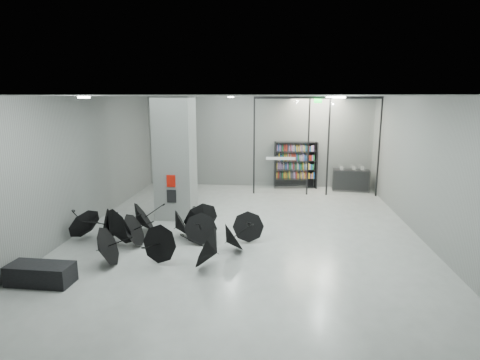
# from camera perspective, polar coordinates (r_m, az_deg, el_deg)

# --- Properties ---
(room) EXTENTS (14.00, 14.02, 4.01)m
(room) POSITION_cam_1_polar(r_m,az_deg,el_deg) (10.87, 0.83, 5.82)
(room) COLOR gray
(room) RESTS_ON ground
(column) EXTENTS (1.20, 1.20, 4.00)m
(column) POSITION_cam_1_polar(r_m,az_deg,el_deg) (13.36, -9.24, 3.14)
(column) COLOR slate
(column) RESTS_ON ground
(fire_cabinet) EXTENTS (0.28, 0.04, 0.38)m
(fire_cabinet) POSITION_cam_1_polar(r_m,az_deg,el_deg) (12.88, -9.84, -0.14)
(fire_cabinet) COLOR #A50A07
(fire_cabinet) RESTS_ON column
(info_panel) EXTENTS (0.30, 0.03, 0.42)m
(info_panel) POSITION_cam_1_polar(r_m,az_deg,el_deg) (12.99, -9.76, -2.29)
(info_panel) COLOR black
(info_panel) RESTS_ON column
(exit_sign) EXTENTS (0.30, 0.06, 0.15)m
(exit_sign) POSITION_cam_1_polar(r_m,az_deg,el_deg) (16.14, 11.09, 11.04)
(exit_sign) COLOR #0CE533
(exit_sign) RESTS_ON room
(glass_partition) EXTENTS (5.06, 0.08, 4.00)m
(glass_partition) POSITION_cam_1_polar(r_m,az_deg,el_deg) (16.44, 10.77, 5.33)
(glass_partition) COLOR silver
(glass_partition) RESTS_ON ground
(bench) EXTENTS (1.40, 0.64, 0.45)m
(bench) POSITION_cam_1_polar(r_m,az_deg,el_deg) (9.85, -26.62, -11.92)
(bench) COLOR black
(bench) RESTS_ON ground
(bookshelf) EXTENTS (1.90, 0.60, 2.05)m
(bookshelf) POSITION_cam_1_polar(r_m,az_deg,el_deg) (17.79, 7.96, 2.15)
(bookshelf) COLOR black
(bookshelf) RESTS_ON ground
(shop_counter) EXTENTS (1.59, 0.79, 0.92)m
(shop_counter) POSITION_cam_1_polar(r_m,az_deg,el_deg) (17.80, 15.55, -0.02)
(shop_counter) COLOR black
(shop_counter) RESTS_ON ground
(umbrella_cluster) EXTENTS (5.67, 3.61, 1.27)m
(umbrella_cluster) POSITION_cam_1_polar(r_m,az_deg,el_deg) (11.07, -11.79, -7.80)
(umbrella_cluster) COLOR black
(umbrella_cluster) RESTS_ON ground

